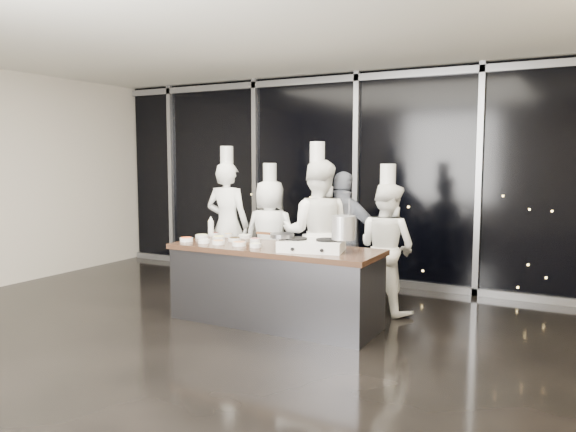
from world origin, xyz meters
name	(u,v)px	position (x,y,z in m)	size (l,w,h in m)	color
ground	(231,346)	(0.00, 0.00, 0.00)	(9.00, 9.00, 0.00)	black
room_shell	(244,123)	(0.18, 0.00, 2.25)	(9.02, 7.02, 3.21)	beige
window_wall	(357,178)	(0.00, 3.43, 1.60)	(8.90, 0.11, 3.20)	black
demo_counter	(275,285)	(0.00, 0.90, 0.45)	(2.46, 0.86, 0.90)	#3A3A3F
stove	(311,245)	(0.51, 0.83, 0.96)	(0.77, 0.57, 0.14)	silver
frying_pan	(281,235)	(0.18, 0.73, 1.06)	(0.48, 0.32, 0.04)	slate
stock_pot	(344,228)	(0.84, 0.92, 1.17)	(0.26, 0.26, 0.26)	#AEAEB0
prep_bowls	(224,239)	(-0.75, 0.97, 0.93)	(1.12, 0.71, 0.05)	silver
squeeze_bottle	(211,227)	(-1.14, 1.24, 1.03)	(0.07, 0.07, 0.27)	white
chef_far_left	(227,224)	(-1.53, 2.18, 0.94)	(0.71, 0.51, 2.08)	white
chef_left	(270,235)	(-0.83, 2.22, 0.82)	(0.85, 0.62, 1.84)	white
chef_center	(317,233)	(0.09, 1.85, 0.95)	(1.09, 0.97, 2.12)	white
guest	(343,237)	(0.32, 2.16, 0.87)	(1.02, 0.43, 1.74)	#142039
chef_right	(387,247)	(0.98, 1.98, 0.82)	(0.95, 0.84, 1.84)	white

